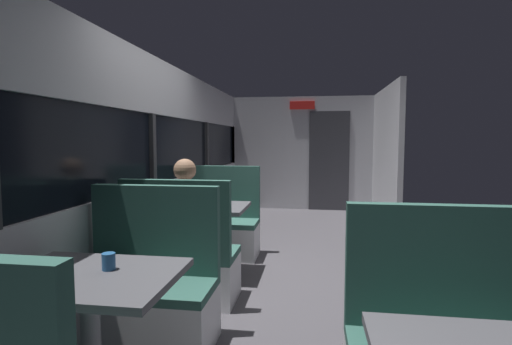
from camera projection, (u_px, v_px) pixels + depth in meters
The scene contains 11 objects.
ground_plane at pixel (288, 281), 4.01m from camera, with size 3.30×9.20×0.02m, color #423F44.
carriage_window_panel_left at pixel (151, 170), 4.13m from camera, with size 0.09×8.48×2.30m.
carriage_end_bulkhead at pixel (305, 154), 8.05m from camera, with size 2.90×0.11×2.30m.
carriage_aisle_panel_right at pixel (386, 156), 6.66m from camera, with size 0.08×2.40×2.30m, color #B2B2B7.
dining_table_near_window at pixel (89, 293), 2.03m from camera, with size 0.90×0.70×0.74m.
bench_near_window_facing_entry at pixel (147, 298), 2.75m from camera, with size 0.95×0.50×1.10m.
dining_table_mid_window at pixel (204, 215), 4.14m from camera, with size 0.90×0.70×0.74m.
bench_mid_window_facing_end at pixel (182, 265), 3.47m from camera, with size 0.95×0.50×1.10m.
bench_mid_window_facing_entry at pixel (220, 229), 4.85m from camera, with size 0.95×0.50×1.10m.
seated_passenger at pixel (185, 239), 3.53m from camera, with size 0.47×0.55×1.26m.
coffee_cup_primary at pixel (109, 261), 2.08m from camera, with size 0.07×0.07×0.09m.
Camera 1 is at (0.25, -3.91, 1.43)m, focal length 27.60 mm.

